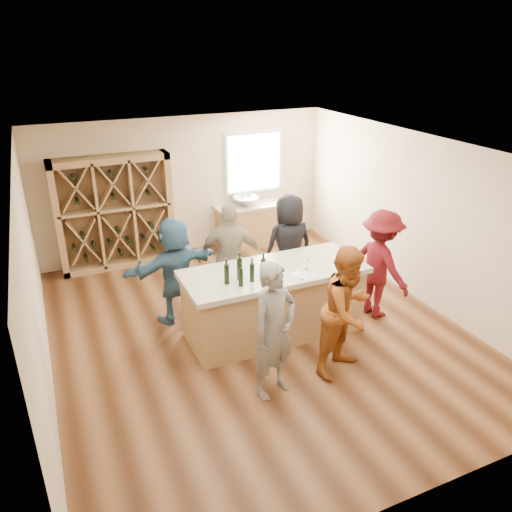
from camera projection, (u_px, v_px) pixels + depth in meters
name	position (u px, v px, depth m)	size (l,w,h in m)	color
floor	(255.00, 331.00, 7.86)	(6.00, 7.00, 0.10)	brown
ceiling	(255.00, 147.00, 6.68)	(6.00, 7.00, 0.10)	white
wall_back	(185.00, 185.00, 10.24)	(6.00, 0.10, 2.80)	beige
wall_front	(422.00, 392.00, 4.31)	(6.00, 0.10, 2.80)	beige
wall_left	(29.00, 286.00, 6.14)	(0.10, 7.00, 2.80)	beige
wall_right	(420.00, 218.00, 8.40)	(0.10, 7.00, 2.80)	beige
window_frame	(254.00, 162.00, 10.59)	(1.30, 0.06, 1.30)	white
window_pane	(254.00, 163.00, 10.56)	(1.18, 0.01, 1.18)	white
wine_rack	(115.00, 213.00, 9.57)	(2.20, 0.45, 2.20)	#A17A4D
back_counter_base	(255.00, 225.00, 10.86)	(1.60, 0.58, 0.86)	#A17A4D
back_counter_top	(255.00, 205.00, 10.67)	(1.70, 0.62, 0.06)	#BAB199
sink	(246.00, 201.00, 10.55)	(0.54, 0.54, 0.19)	silver
faucet	(243.00, 196.00, 10.67)	(0.02, 0.02, 0.30)	silver
tasting_counter_base	(274.00, 304.00, 7.55)	(2.60, 1.00, 1.00)	#A17A4D
tasting_counter_top	(274.00, 272.00, 7.33)	(2.72, 1.12, 0.08)	#BAB199
wine_bottle_a	(227.00, 274.00, 6.83)	(0.07, 0.07, 0.29)	black
wine_bottle_b	(241.00, 277.00, 6.77)	(0.07, 0.07, 0.26)	black
wine_bottle_c	(240.00, 268.00, 6.96)	(0.08, 0.08, 0.33)	black
wine_bottle_d	(252.00, 273.00, 6.89)	(0.07, 0.07, 0.27)	black
wine_bottle_e	(263.00, 268.00, 7.00)	(0.07, 0.07, 0.29)	black
wine_glass_a	(266.00, 281.00, 6.75)	(0.07, 0.07, 0.19)	white
wine_glass_b	(302.00, 274.00, 6.98)	(0.06, 0.06, 0.17)	white
wine_glass_c	(335.00, 267.00, 7.15)	(0.08, 0.08, 0.20)	white
wine_glass_d	(307.00, 263.00, 7.28)	(0.07, 0.07, 0.20)	white
tasting_menu_a	(264.00, 284.00, 6.88)	(0.24, 0.33, 0.00)	white
tasting_menu_b	(303.00, 275.00, 7.12)	(0.22, 0.31, 0.00)	white
tasting_menu_c	(337.00, 268.00, 7.36)	(0.22, 0.30, 0.00)	white
person_near_left	(274.00, 331.00, 6.10)	(0.66, 0.49, 1.82)	slate
person_near_right	(348.00, 311.00, 6.55)	(0.88, 0.48, 1.81)	#994C19
person_server	(380.00, 264.00, 7.92)	(1.15, 0.54, 1.79)	#590F14
person_far_mid	(231.00, 257.00, 8.11)	(1.07, 0.55, 1.82)	gray
person_far_right	(289.00, 246.00, 8.55)	(0.89, 0.58, 1.82)	black
person_far_left	(175.00, 270.00, 7.80)	(1.60, 0.57, 1.72)	#335972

